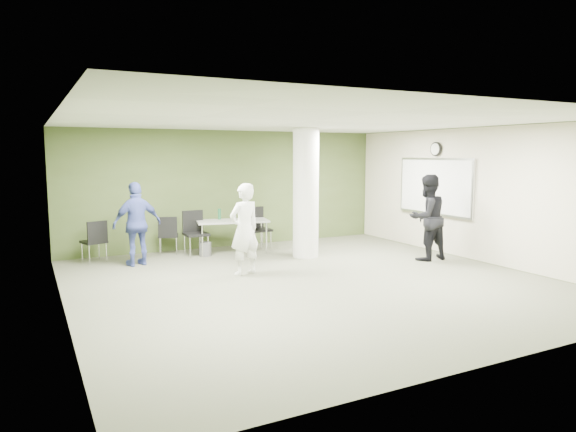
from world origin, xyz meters
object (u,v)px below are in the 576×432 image
chair_back_left (95,238)px  man_blue (137,224)px  folding_table (232,222)px  woman_white (244,229)px  man_black (427,218)px

chair_back_left → man_blue: 1.04m
folding_table → woman_white: (-0.55, -2.05, 0.15)m
folding_table → man_black: man_black is taller
chair_back_left → man_black: (6.28, -2.91, 0.40)m
folding_table → man_blue: 2.19m
man_black → man_blue: 5.99m
woman_white → man_black: (3.94, -0.53, 0.05)m
woman_white → folding_table: bearing=-118.1°
woman_white → chair_back_left: bearing=-58.6°
man_black → man_blue: man_black is taller
chair_back_left → woman_white: (2.34, -2.38, 0.34)m
folding_table → man_blue: bearing=-159.4°
folding_table → man_blue: size_ratio=1.01×
chair_back_left → woman_white: 3.36m
folding_table → man_blue: man_blue is taller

